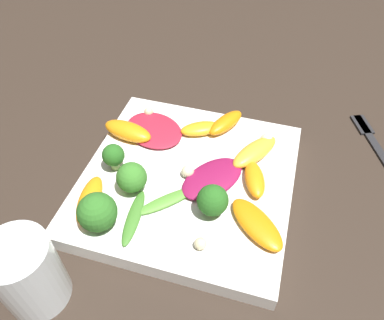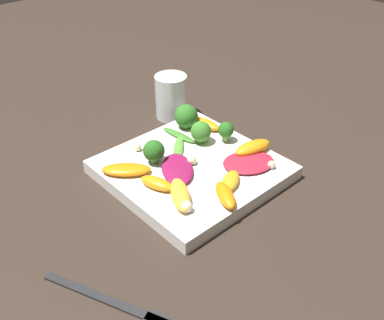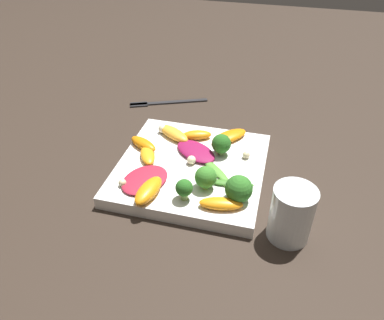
# 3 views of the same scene
# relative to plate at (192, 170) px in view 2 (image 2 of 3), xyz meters

# --- Properties ---
(ground_plane) EXTENTS (2.40, 2.40, 0.00)m
(ground_plane) POSITION_rel_plate_xyz_m (0.00, 0.00, -0.01)
(ground_plane) COLOR #2D231C
(plate) EXTENTS (0.26, 0.26, 0.02)m
(plate) POSITION_rel_plate_xyz_m (0.00, 0.00, 0.00)
(plate) COLOR white
(plate) RESTS_ON ground_plane
(drinking_glass) EXTENTS (0.06, 0.06, 0.09)m
(drinking_glass) POSITION_rel_plate_xyz_m (-0.18, 0.11, 0.03)
(drinking_glass) COLOR white
(drinking_glass) RESTS_ON ground_plane
(fork) EXTENTS (0.18, 0.09, 0.01)m
(fork) POSITION_rel_plate_xyz_m (0.14, -0.24, -0.01)
(fork) COLOR #262628
(fork) RESTS_ON ground_plane
(radicchio_leaf_0) EXTENTS (0.10, 0.09, 0.01)m
(radicchio_leaf_0) POSITION_rel_plate_xyz_m (-0.00, -0.03, 0.02)
(radicchio_leaf_0) COLOR maroon
(radicchio_leaf_0) RESTS_ON plate
(radicchio_leaf_1) EXTENTS (0.10, 0.11, 0.01)m
(radicchio_leaf_1) POSITION_rel_plate_xyz_m (0.06, 0.07, 0.02)
(radicchio_leaf_1) COLOR maroon
(radicchio_leaf_1) RESTS_ON plate
(orange_segment_0) EXTENTS (0.04, 0.08, 0.02)m
(orange_segment_0) POSITION_rel_plate_xyz_m (0.05, 0.10, 0.02)
(orange_segment_0) COLOR orange
(orange_segment_0) RESTS_ON plate
(orange_segment_1) EXTENTS (0.05, 0.06, 0.01)m
(orange_segment_1) POSITION_rel_plate_xyz_m (0.08, 0.01, 0.02)
(orange_segment_1) COLOR orange
(orange_segment_1) RESTS_ON plate
(orange_segment_2) EXTENTS (0.07, 0.04, 0.02)m
(orange_segment_2) POSITION_rel_plate_xyz_m (-0.07, 0.10, 0.02)
(orange_segment_2) COLOR orange
(orange_segment_2) RESTS_ON plate
(orange_segment_3) EXTENTS (0.08, 0.06, 0.02)m
(orange_segment_3) POSITION_rel_plate_xyz_m (0.06, -0.07, 0.02)
(orange_segment_3) COLOR #FCAD33
(orange_segment_3) RESTS_ON plate
(orange_segment_4) EXTENTS (0.07, 0.05, 0.02)m
(orange_segment_4) POSITION_rel_plate_xyz_m (0.10, -0.03, 0.02)
(orange_segment_4) COLOR orange
(orange_segment_4) RESTS_ON plate
(orange_segment_5) EXTENTS (0.06, 0.04, 0.02)m
(orange_segment_5) POSITION_rel_plate_xyz_m (0.01, -0.08, 0.02)
(orange_segment_5) COLOR orange
(orange_segment_5) RESTS_ON plate
(orange_segment_6) EXTENTS (0.08, 0.08, 0.01)m
(orange_segment_6) POSITION_rel_plate_xyz_m (-0.05, -0.09, 0.02)
(orange_segment_6) COLOR orange
(orange_segment_6) RESTS_ON plate
(broccoli_floret_0) EXTENTS (0.04, 0.04, 0.05)m
(broccoli_floret_0) POSITION_rel_plate_xyz_m (-0.10, 0.07, 0.03)
(broccoli_floret_0) COLOR #84AD5B
(broccoli_floret_0) RESTS_ON plate
(broccoli_floret_1) EXTENTS (0.04, 0.04, 0.04)m
(broccoli_floret_1) POSITION_rel_plate_xyz_m (-0.04, 0.06, 0.03)
(broccoli_floret_1) COLOR #84AD5B
(broccoli_floret_1) RESTS_ON plate
(broccoli_floret_2) EXTENTS (0.04, 0.04, 0.04)m
(broccoli_floret_2) POSITION_rel_plate_xyz_m (-0.05, -0.04, 0.03)
(broccoli_floret_2) COLOR #7A9E51
(broccoli_floret_2) RESTS_ON plate
(broccoli_floret_3) EXTENTS (0.03, 0.03, 0.04)m
(broccoli_floret_3) POSITION_rel_plate_xyz_m (-0.01, 0.09, 0.03)
(broccoli_floret_3) COLOR #7A9E51
(broccoli_floret_3) RESTS_ON plate
(arugula_sprig_0) EXTENTS (0.07, 0.07, 0.01)m
(arugula_sprig_0) POSITION_rel_plate_xyz_m (-0.05, 0.01, 0.01)
(arugula_sprig_0) COLOR #518E33
(arugula_sprig_0) RESTS_ON plate
(arugula_sprig_1) EXTENTS (0.08, 0.02, 0.01)m
(arugula_sprig_1) POSITION_rel_plate_xyz_m (-0.08, 0.04, 0.01)
(arugula_sprig_1) COLOR #3D7528
(arugula_sprig_1) RESTS_ON plate
(macadamia_nut_0) EXTENTS (0.01, 0.01, 0.01)m
(macadamia_nut_0) POSITION_rel_plate_xyz_m (0.10, 0.09, 0.02)
(macadamia_nut_0) COLOR beige
(macadamia_nut_0) RESTS_ON plate
(macadamia_nut_1) EXTENTS (0.01, 0.01, 0.01)m
(macadamia_nut_1) POSITION_rel_plate_xyz_m (-0.09, -0.04, 0.02)
(macadamia_nut_1) COLOR beige
(macadamia_nut_1) RESTS_ON plate
(macadamia_nut_2) EXTENTS (0.02, 0.02, 0.02)m
(macadamia_nut_2) POSITION_rel_plate_xyz_m (0.00, -0.00, 0.02)
(macadamia_nut_2) COLOR beige
(macadamia_nut_2) RESTS_ON plate
(macadamia_nut_3) EXTENTS (0.02, 0.02, 0.02)m
(macadamia_nut_3) POSITION_rel_plate_xyz_m (0.08, -0.09, 0.02)
(macadamia_nut_3) COLOR beige
(macadamia_nut_3) RESTS_ON plate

